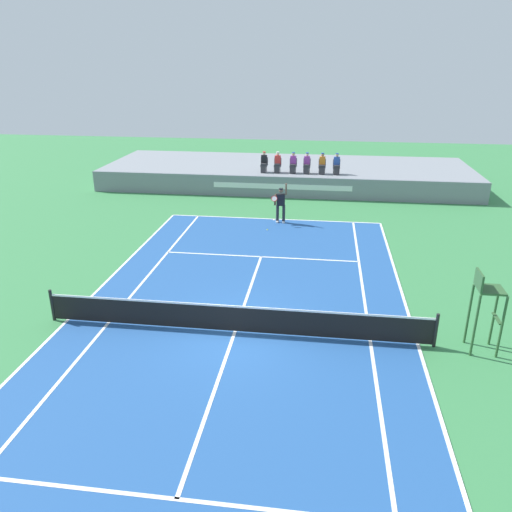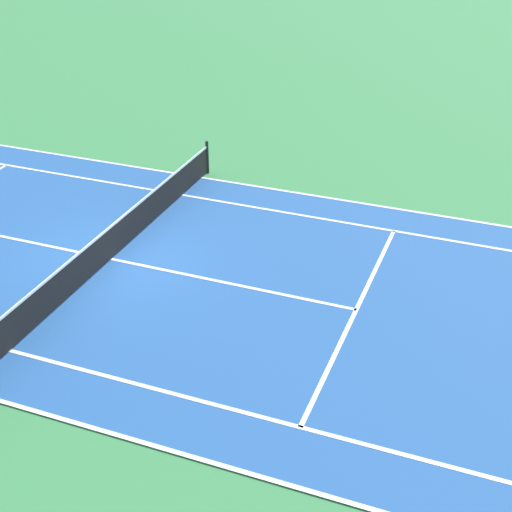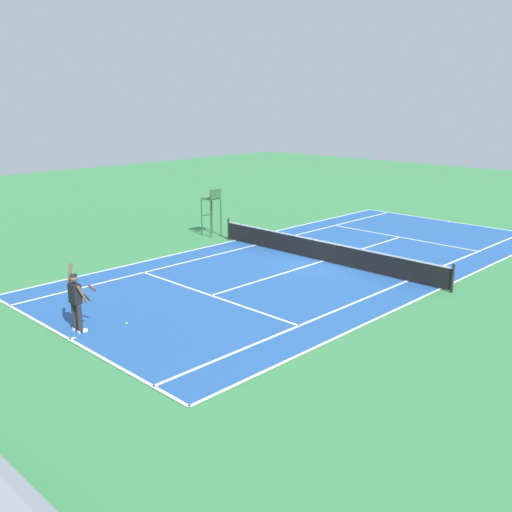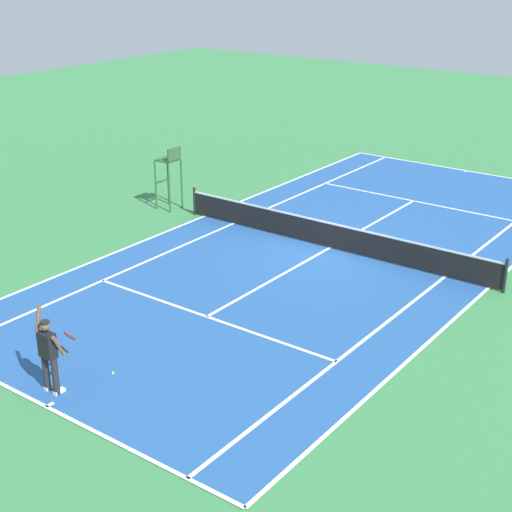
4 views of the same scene
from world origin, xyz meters
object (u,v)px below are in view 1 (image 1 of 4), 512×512
(spectator_seated_3, at_px, (307,163))
(spectator_seated_5, at_px, (337,164))
(spectator_seated_2, at_px, (293,163))
(tennis_player, at_px, (281,204))
(umpire_chair, at_px, (486,301))
(spectator_seated_4, at_px, (322,164))
(tennis_ball, at_px, (267,230))
(spectator_seated_0, at_px, (264,162))
(spectator_seated_1, at_px, (278,163))

(spectator_seated_3, relative_size, spectator_seated_5, 1.00)
(spectator_seated_2, bearing_deg, spectator_seated_3, 0.00)
(spectator_seated_5, relative_size, tennis_player, 0.61)
(spectator_seated_5, distance_m, umpire_chair, 18.07)
(spectator_seated_2, relative_size, spectator_seated_4, 1.00)
(umpire_chair, bearing_deg, tennis_player, 120.82)
(tennis_ball, bearing_deg, spectator_seated_0, 98.32)
(spectator_seated_3, distance_m, umpire_chair, 18.55)
(spectator_seated_0, relative_size, tennis_ball, 18.60)
(spectator_seated_3, distance_m, tennis_ball, 7.98)
(spectator_seated_3, relative_size, tennis_player, 0.61)
(spectator_seated_0, bearing_deg, spectator_seated_4, 0.00)
(spectator_seated_3, height_order, spectator_seated_4, same)
(spectator_seated_0, relative_size, tennis_player, 0.61)
(spectator_seated_2, height_order, spectator_seated_5, same)
(spectator_seated_4, xyz_separation_m, spectator_seated_5, (0.88, 0.00, 0.00))
(umpire_chair, bearing_deg, spectator_seated_1, 113.22)
(spectator_seated_2, relative_size, tennis_player, 0.61)
(spectator_seated_3, xyz_separation_m, spectator_seated_5, (1.82, 0.00, 0.00))
(spectator_seated_0, height_order, spectator_seated_4, same)
(spectator_seated_2, height_order, umpire_chair, spectator_seated_2)
(tennis_player, bearing_deg, spectator_seated_2, 88.24)
(tennis_player, xyz_separation_m, umpire_chair, (6.79, -11.38, 0.56))
(spectator_seated_5, bearing_deg, tennis_player, -114.56)
(tennis_ball, relative_size, umpire_chair, 0.03)
(tennis_player, bearing_deg, tennis_ball, -110.76)
(spectator_seated_2, bearing_deg, spectator_seated_0, 180.00)
(spectator_seated_0, bearing_deg, tennis_player, -75.44)
(tennis_player, bearing_deg, spectator_seated_4, 72.43)
(tennis_ball, xyz_separation_m, umpire_chair, (7.30, -10.03, 1.52))
(spectator_seated_2, height_order, spectator_seated_3, same)
(spectator_seated_0, relative_size, spectator_seated_5, 1.00)
(tennis_ball, height_order, umpire_chair, umpire_chair)
(spectator_seated_4, relative_size, spectator_seated_5, 1.00)
(spectator_seated_1, relative_size, spectator_seated_5, 1.00)
(spectator_seated_2, distance_m, tennis_ball, 7.86)
(spectator_seated_4, bearing_deg, spectator_seated_1, 180.00)
(spectator_seated_5, xyz_separation_m, tennis_ball, (-3.37, -7.60, -1.87))
(spectator_seated_0, height_order, spectator_seated_3, same)
(spectator_seated_3, xyz_separation_m, umpire_chair, (5.75, -17.64, -0.35))
(spectator_seated_5, bearing_deg, spectator_seated_0, 180.00)
(spectator_seated_5, bearing_deg, spectator_seated_2, 180.00)
(spectator_seated_5, bearing_deg, spectator_seated_1, 180.00)
(spectator_seated_0, xyz_separation_m, spectator_seated_2, (1.82, 0.00, 0.00))
(spectator_seated_3, xyz_separation_m, tennis_ball, (-1.55, -7.60, -1.87))
(spectator_seated_1, bearing_deg, spectator_seated_0, 180.00)
(tennis_player, bearing_deg, umpire_chair, -59.18)
(tennis_player, relative_size, umpire_chair, 0.85)
(tennis_player, relative_size, tennis_ball, 30.63)
(spectator_seated_0, bearing_deg, spectator_seated_3, 0.00)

